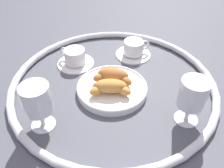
# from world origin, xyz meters

# --- Properties ---
(ground_plane) EXTENTS (2.20, 2.20, 0.00)m
(ground_plane) POSITION_xyz_m (0.00, 0.00, 0.00)
(ground_plane) COLOR #4C4F56
(table_chrome_rim) EXTENTS (0.68, 0.68, 0.02)m
(table_chrome_rim) POSITION_xyz_m (0.00, 0.00, 0.01)
(table_chrome_rim) COLOR silver
(table_chrome_rim) RESTS_ON ground_plane
(pastry_plate) EXTENTS (0.23, 0.23, 0.02)m
(pastry_plate) POSITION_xyz_m (0.01, 0.03, 0.01)
(pastry_plate) COLOR white
(pastry_plate) RESTS_ON ground_plane
(croissant_large) EXTENTS (0.13, 0.09, 0.04)m
(croissant_large) POSITION_xyz_m (0.00, 0.01, 0.04)
(croissant_large) COLOR #AD6B33
(croissant_large) RESTS_ON pastry_plate
(croissant_small) EXTENTS (0.14, 0.08, 0.04)m
(croissant_small) POSITION_xyz_m (0.02, 0.06, 0.04)
(croissant_small) COLOR #CC893D
(croissant_small) RESTS_ON pastry_plate
(coffee_cup_near) EXTENTS (0.14, 0.14, 0.06)m
(coffee_cup_near) POSITION_xyz_m (0.12, -0.14, 0.03)
(coffee_cup_near) COLOR white
(coffee_cup_near) RESTS_ON ground_plane
(coffee_cup_far) EXTENTS (0.14, 0.14, 0.06)m
(coffee_cup_far) POSITION_xyz_m (-0.11, -0.17, 0.03)
(coffee_cup_far) COLOR white
(coffee_cup_far) RESTS_ON ground_plane
(juice_glass_left) EXTENTS (0.08, 0.08, 0.14)m
(juice_glass_left) POSITION_xyz_m (-0.18, 0.18, 0.09)
(juice_glass_left) COLOR white
(juice_glass_left) RESTS_ON ground_plane
(juice_glass_right) EXTENTS (0.08, 0.08, 0.14)m
(juice_glass_right) POSITION_xyz_m (0.22, 0.14, 0.09)
(juice_glass_right) COLOR white
(juice_glass_right) RESTS_ON ground_plane
(sugar_packet) EXTENTS (0.05, 0.04, 0.01)m
(sugar_packet) POSITION_xyz_m (0.27, -0.05, 0.00)
(sugar_packet) COLOR white
(sugar_packet) RESTS_ON ground_plane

